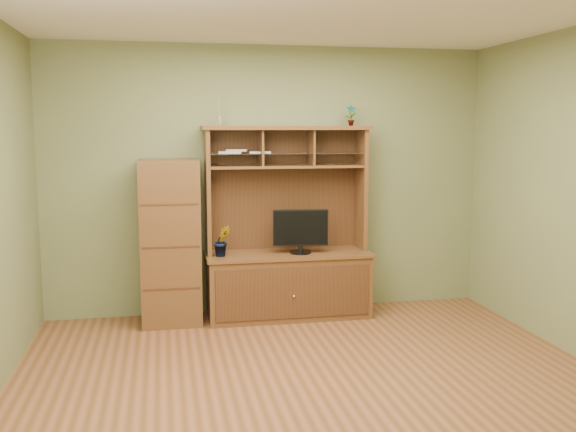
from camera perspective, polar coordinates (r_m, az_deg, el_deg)
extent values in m
cube|color=brown|center=(4.95, 2.35, -14.61)|extent=(4.50, 4.00, 0.02)
cube|color=white|center=(4.65, 2.54, 18.14)|extent=(4.50, 4.00, 0.02)
cube|color=olive|center=(6.56, -1.69, 3.20)|extent=(4.50, 0.02, 2.70)
cube|color=olive|center=(2.71, 12.48, -3.54)|extent=(4.50, 0.02, 2.70)
cube|color=#4D2D16|center=(6.46, 0.00, -6.23)|extent=(1.60, 0.55, 0.62)
cube|color=#351C0E|center=(6.19, 0.51, -6.84)|extent=(1.50, 0.01, 0.50)
sphere|color=silver|center=(6.19, 0.54, -7.15)|extent=(0.02, 0.02, 0.02)
cube|color=#4D2D16|center=(6.39, 0.00, -3.40)|extent=(1.64, 0.59, 0.03)
cube|color=#4D2D16|center=(6.29, -7.16, 2.26)|extent=(0.04, 0.35, 1.25)
cube|color=#4D2D16|center=(6.59, 6.51, 2.52)|extent=(0.04, 0.35, 1.25)
cube|color=#351C0E|center=(6.55, -0.44, 2.54)|extent=(1.52, 0.02, 1.25)
cube|color=#4D2D16|center=(6.37, -0.17, 7.84)|extent=(1.66, 0.40, 0.04)
cube|color=#4D2D16|center=(6.38, -0.17, 4.42)|extent=(1.52, 0.32, 0.02)
cube|color=#4D2D16|center=(6.33, -2.44, 6.08)|extent=(0.02, 0.31, 0.35)
cube|color=#4D2D16|center=(6.42, 2.06, 6.10)|extent=(0.02, 0.31, 0.35)
cube|color=silver|center=(6.36, -0.15, 5.59)|extent=(1.50, 0.27, 0.01)
cylinder|color=black|center=(6.35, 1.12, -3.24)|extent=(0.21, 0.21, 0.02)
cylinder|color=black|center=(6.34, 1.12, -2.85)|extent=(0.04, 0.04, 0.07)
cube|color=black|center=(6.31, 1.13, -1.05)|extent=(0.55, 0.11, 0.35)
imported|color=#2A571E|center=(6.21, -5.88, -2.21)|extent=(0.18, 0.15, 0.30)
imported|color=#2B6B25|center=(6.53, 5.60, 8.91)|extent=(0.11, 0.08, 0.21)
cylinder|color=silver|center=(6.27, -6.16, 8.41)|extent=(0.05, 0.05, 0.09)
cylinder|color=#977C4B|center=(6.28, -6.18, 9.62)|extent=(0.03, 0.03, 0.17)
cube|color=#B5B6BA|center=(6.29, -5.18, 5.66)|extent=(0.23, 0.19, 0.02)
cube|color=#B5B6BA|center=(6.29, -4.55, 5.85)|extent=(0.23, 0.20, 0.02)
cube|color=#B5B6BA|center=(6.33, -2.47, 5.68)|extent=(0.23, 0.19, 0.02)
cube|color=#4D2D16|center=(6.26, -10.42, -2.30)|extent=(0.57, 0.51, 1.58)
cube|color=#351C0E|center=(6.09, -10.29, -6.38)|extent=(0.53, 0.01, 0.02)
cube|color=#351C0E|center=(6.01, -10.38, -2.72)|extent=(0.53, 0.01, 0.01)
cube|color=#351C0E|center=(5.95, -10.48, 1.02)|extent=(0.53, 0.01, 0.02)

